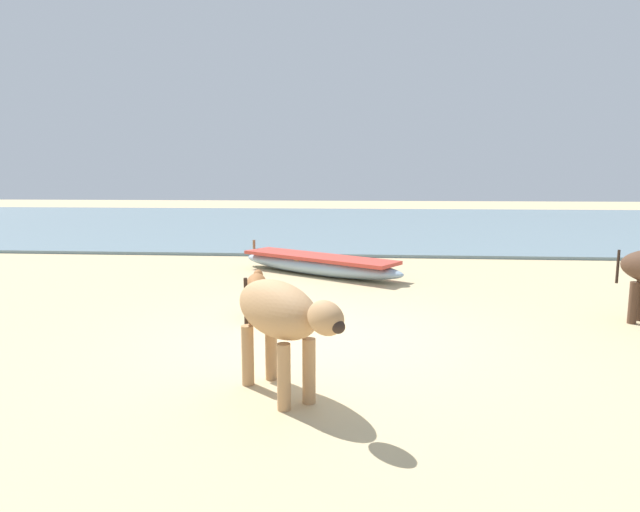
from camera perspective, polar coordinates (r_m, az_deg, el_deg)
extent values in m
plane|color=tan|center=(6.79, 0.09, -8.75)|extent=(80.00, 80.00, 0.00)
cube|color=slate|center=(23.45, 3.40, 3.55)|extent=(60.00, 20.00, 0.08)
ellipsoid|color=#8CA5B7|center=(11.10, -0.19, -0.97)|extent=(3.79, 2.81, 0.39)
cube|color=#CC3F33|center=(11.08, -0.19, -0.12)|extent=(3.38, 2.54, 0.07)
cube|color=olive|center=(11.27, -1.40, -0.28)|extent=(0.47, 0.64, 0.04)
cylinder|color=olive|center=(12.25, -7.03, 1.24)|extent=(0.06, 0.06, 0.20)
ellipsoid|color=tan|center=(4.93, -4.66, -5.60)|extent=(1.11, 1.22, 0.52)
ellipsoid|color=tan|center=(4.26, 0.59, -6.61)|extent=(0.43, 0.45, 0.28)
sphere|color=#2D2119|center=(4.13, 1.96, -7.54)|extent=(0.15, 0.15, 0.11)
cylinder|color=tan|center=(4.86, -1.18, -12.13)|extent=(0.12, 0.12, 0.59)
cylinder|color=tan|center=(4.73, -3.86, -12.72)|extent=(0.12, 0.12, 0.59)
cylinder|color=tan|center=(5.42, -5.21, -9.98)|extent=(0.12, 0.12, 0.59)
cylinder|color=tan|center=(5.31, -7.69, -10.42)|extent=(0.12, 0.12, 0.59)
cylinder|color=#2D2119|center=(5.48, -7.89, -4.81)|extent=(0.04, 0.04, 0.48)
ellipsoid|color=brown|center=(7.62, -6.77, -3.08)|extent=(0.39, 0.76, 0.32)
ellipsoid|color=brown|center=(8.08, -6.60, -2.04)|extent=(0.18, 0.25, 0.17)
sphere|color=#2D2119|center=(8.18, -6.56, -2.04)|extent=(0.07, 0.07, 0.07)
cylinder|color=brown|center=(7.89, -7.22, -5.02)|extent=(0.07, 0.07, 0.36)
cylinder|color=brown|center=(7.89, -6.08, -5.01)|extent=(0.07, 0.07, 0.36)
cylinder|color=brown|center=(7.49, -7.42, -5.76)|extent=(0.07, 0.07, 0.36)
cylinder|color=brown|center=(7.48, -6.21, -5.76)|extent=(0.07, 0.07, 0.36)
cylinder|color=#2D2119|center=(7.25, -6.93, -3.93)|extent=(0.02, 0.02, 0.30)
cylinder|color=#4C3323|center=(8.79, 30.87, -4.04)|extent=(0.12, 0.12, 0.58)
cylinder|color=#4C3323|center=(8.55, 30.35, -4.32)|extent=(0.12, 0.12, 0.58)
cylinder|color=#2D2119|center=(8.67, 29.11, -0.99)|extent=(0.04, 0.04, 0.48)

